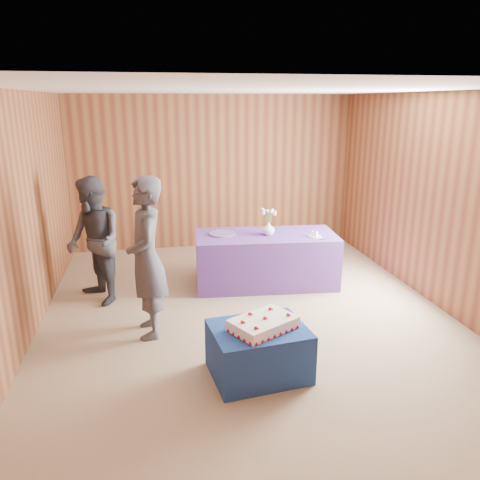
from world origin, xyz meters
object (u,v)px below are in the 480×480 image
object	(u,v)px
guest_right	(94,241)
guest_left	(147,258)
sheet_cake	(263,324)
serving_table	(266,259)
vase	(268,228)
cake_table	(259,351)

from	to	relation	value
guest_right	guest_left	bearing A→B (deg)	4.35
sheet_cake	serving_table	bearing A→B (deg)	47.01
guest_right	vase	bearing A→B (deg)	65.93
cake_table	serving_table	xyz separation A→B (m)	(0.64, 2.31, 0.12)
serving_table	guest_right	world-z (taller)	guest_right
sheet_cake	guest_left	bearing A→B (deg)	105.77
serving_table	sheet_cake	xyz separation A→B (m)	(-0.60, -2.33, 0.18)
sheet_cake	guest_left	size ratio (longest dim) A/B	0.41
serving_table	guest_right	size ratio (longest dim) A/B	1.19
cake_table	serving_table	bearing A→B (deg)	67.56
serving_table	guest_left	size ratio (longest dim) A/B	1.10
vase	guest_left	xyz separation A→B (m)	(-1.69, -1.22, 0.07)
serving_table	vase	distance (m)	0.47
serving_table	guest_right	distance (m)	2.39
vase	serving_table	bearing A→B (deg)	142.93
sheet_cake	guest_left	distance (m)	1.57
guest_left	guest_right	bearing A→B (deg)	-152.06
guest_left	guest_right	world-z (taller)	guest_left
guest_right	serving_table	bearing A→B (deg)	66.45
serving_table	guest_left	xyz separation A→B (m)	(-1.67, -1.24, 0.54)
sheet_cake	guest_left	world-z (taller)	guest_left
cake_table	sheet_cake	size ratio (longest dim) A/B	1.21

